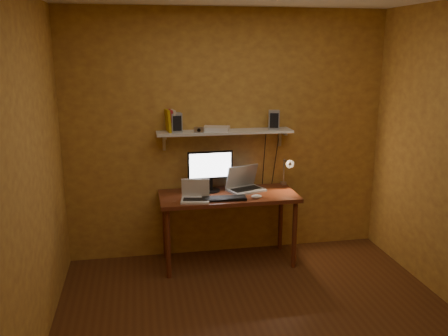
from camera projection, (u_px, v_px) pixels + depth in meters
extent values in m
cube|color=#552E15|center=(265.00, 331.00, 3.81)|extent=(3.40, 3.20, 0.02)
cube|color=gold|center=(228.00, 135.00, 5.02)|extent=(3.40, 0.02, 2.60)
cube|color=gold|center=(374.00, 273.00, 1.95)|extent=(3.40, 0.02, 2.60)
cube|color=gold|center=(23.00, 185.00, 3.19)|extent=(0.02, 3.20, 2.60)
cube|color=brown|center=(228.00, 196.00, 4.84)|extent=(1.40, 0.60, 0.04)
cylinder|color=brown|center=(168.00, 244.00, 4.59)|extent=(0.05, 0.05, 0.71)
cylinder|color=brown|center=(294.00, 235.00, 4.81)|extent=(0.05, 0.05, 0.71)
cylinder|color=brown|center=(165.00, 226.00, 5.05)|extent=(0.05, 0.05, 0.71)
cylinder|color=brown|center=(281.00, 219.00, 5.27)|extent=(0.05, 0.05, 0.71)
cube|color=silver|center=(225.00, 132.00, 4.86)|extent=(1.40, 0.25, 0.02)
cube|color=silver|center=(164.00, 142.00, 4.89)|extent=(0.03, 0.03, 0.18)
cube|color=silver|center=(280.00, 138.00, 5.10)|extent=(0.03, 0.03, 0.18)
cylinder|color=black|center=(210.00, 190.00, 4.94)|extent=(0.21, 0.21, 0.01)
cube|color=black|center=(210.00, 184.00, 4.92)|extent=(0.05, 0.04, 0.14)
cube|color=black|center=(210.00, 165.00, 4.87)|extent=(0.47, 0.05, 0.29)
cube|color=white|center=(210.00, 165.00, 4.86)|extent=(0.43, 0.02, 0.25)
cube|color=gray|center=(246.00, 190.00, 4.95)|extent=(0.42, 0.36, 0.02)
cube|color=black|center=(246.00, 189.00, 4.94)|extent=(0.33, 0.24, 0.00)
cube|color=gray|center=(242.00, 176.00, 4.99)|extent=(0.37, 0.21, 0.24)
cube|color=#12183A|center=(242.00, 176.00, 4.99)|extent=(0.32, 0.18, 0.20)
cube|color=white|center=(195.00, 200.00, 4.61)|extent=(0.30, 0.23, 0.02)
cube|color=black|center=(195.00, 199.00, 4.60)|extent=(0.25, 0.14, 0.00)
cube|color=white|center=(195.00, 188.00, 4.66)|extent=(0.28, 0.09, 0.19)
cube|color=black|center=(195.00, 188.00, 4.66)|extent=(0.24, 0.07, 0.16)
cube|color=black|center=(224.00, 198.00, 4.66)|extent=(0.44, 0.16, 0.02)
ellipsoid|color=white|center=(256.00, 196.00, 4.70)|extent=(0.11, 0.08, 0.04)
cube|color=silver|center=(283.00, 185.00, 5.18)|extent=(0.05, 0.06, 0.08)
cylinder|color=silver|center=(284.00, 172.00, 5.14)|extent=(0.02, 0.02, 0.28)
cylinder|color=silver|center=(286.00, 161.00, 5.03)|extent=(0.01, 0.16, 0.01)
cone|color=silver|center=(289.00, 163.00, 4.96)|extent=(0.09, 0.09, 0.09)
sphere|color=#FFE0A5|center=(289.00, 163.00, 4.94)|extent=(0.04, 0.04, 0.04)
cube|color=gray|center=(176.00, 123.00, 4.75)|extent=(0.12, 0.12, 0.19)
cube|color=gray|center=(274.00, 120.00, 4.93)|extent=(0.13, 0.13, 0.20)
cube|color=#BD930D|center=(168.00, 121.00, 4.75)|extent=(0.06, 0.16, 0.23)
cube|color=maroon|center=(171.00, 121.00, 4.76)|extent=(0.07, 0.16, 0.23)
cube|color=beige|center=(174.00, 121.00, 4.77)|extent=(0.08, 0.16, 0.23)
cube|color=silver|center=(199.00, 130.00, 4.73)|extent=(0.10, 0.05, 0.06)
cylinder|color=black|center=(199.00, 130.00, 4.72)|extent=(0.04, 0.03, 0.04)
cube|color=white|center=(216.00, 129.00, 4.85)|extent=(0.30, 0.24, 0.04)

